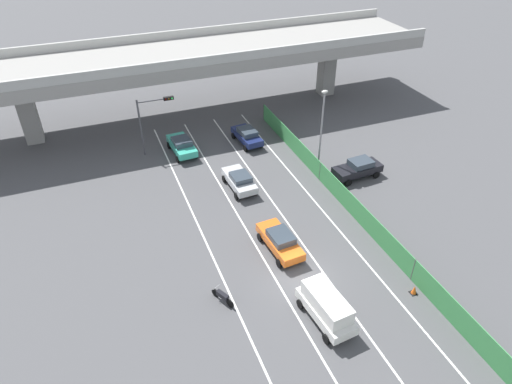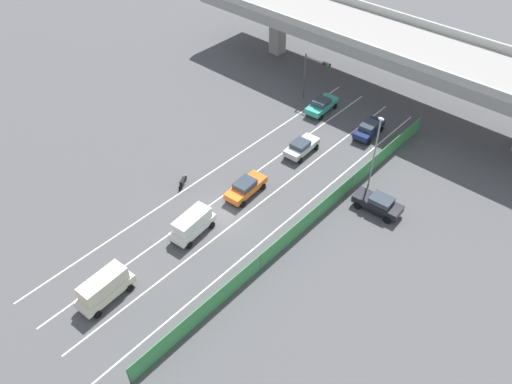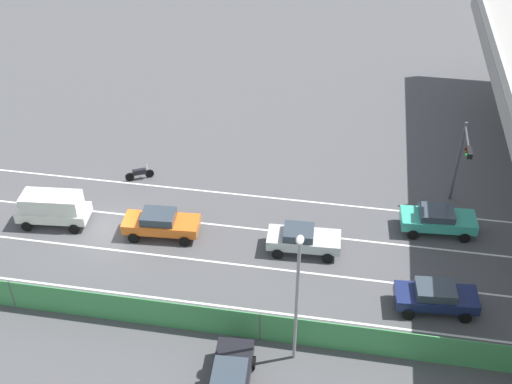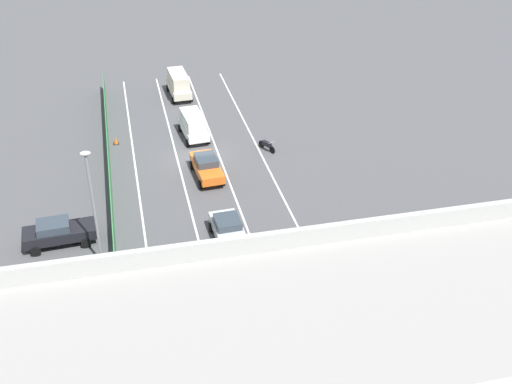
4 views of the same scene
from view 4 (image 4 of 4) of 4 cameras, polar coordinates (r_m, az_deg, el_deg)
name	(u,v)px [view 4 (image 4 of 4)]	position (r m, az deg, el deg)	size (l,w,h in m)	color
ground_plane	(198,157)	(50.39, -5.27, 3.17)	(300.00, 300.00, 0.00)	#4C4C4F
lane_line_left_edge	(271,173)	(47.90, 1.35, 1.71)	(0.14, 43.67, 0.01)	silver
lane_line_mid_left	(228,178)	(47.28, -2.58, 1.26)	(0.14, 43.67, 0.01)	silver
lane_line_mid_right	(184,183)	(46.90, -6.59, 0.79)	(0.14, 43.67, 0.01)	silver
lane_line_right_edge	(138,188)	(46.74, -10.65, 0.32)	(0.14, 43.67, 0.01)	silver
elevated_overpass	(299,340)	(24.35, 3.93, -13.30)	(52.58, 10.03, 8.23)	gray
green_fence	(110,181)	(46.31, -13.10, 1.00)	(0.10, 39.77, 1.82)	#3D8E4C
car_sedan_silver	(229,230)	(39.98, -2.50, -3.47)	(2.13, 4.34, 1.56)	#B7BABC
car_taxi_teal	(314,303)	(34.60, 5.26, -10.00)	(2.31, 4.59, 1.58)	teal
car_van_white	(193,124)	(53.09, -5.72, 6.13)	(2.29, 4.49, 2.12)	silver
car_taxi_orange	(207,166)	(47.18, -4.50, 2.37)	(2.20, 4.65, 1.63)	orange
car_sedan_navy	(190,316)	(33.84, -5.98, -11.19)	(2.23, 4.42, 1.59)	navy
car_van_cream	(179,83)	(61.44, -7.05, 9.76)	(2.15, 4.72, 2.37)	beige
motorcycle	(267,145)	(51.03, 0.99, 4.27)	(1.01, 1.79, 0.93)	black
parked_sedan_dark	(58,232)	(41.62, -17.55, -3.47)	(4.58, 2.22, 1.68)	black
traffic_light	(367,262)	(32.54, 10.03, -6.30)	(3.49, 0.41, 5.75)	#47474C
street_lamp	(92,199)	(37.18, -14.65, -0.60)	(0.60, 0.36, 7.71)	gray
traffic_cone	(116,141)	(53.41, -12.62, 4.58)	(0.47, 0.47, 0.64)	orange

